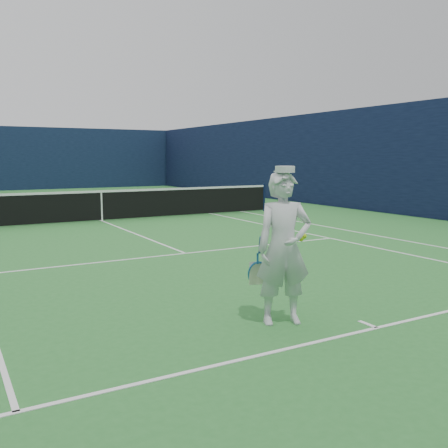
# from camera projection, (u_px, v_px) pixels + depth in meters

# --- Properties ---
(ground) EXTENTS (80.00, 80.00, 0.00)m
(ground) POSITION_uv_depth(u_px,v_px,m) (102.00, 221.00, 16.34)
(ground) COLOR #2C752F
(ground) RESTS_ON ground
(court_markings) EXTENTS (11.03, 23.83, 0.01)m
(court_markings) POSITION_uv_depth(u_px,v_px,m) (102.00, 221.00, 16.34)
(court_markings) COLOR white
(court_markings) RESTS_ON ground
(windscreen_fence) EXTENTS (20.12, 36.12, 4.00)m
(windscreen_fence) POSITION_uv_depth(u_px,v_px,m) (100.00, 160.00, 16.07)
(windscreen_fence) COLOR #0D1933
(windscreen_fence) RESTS_ON ground
(tennis_net) EXTENTS (12.88, 0.09, 1.07)m
(tennis_net) POSITION_uv_depth(u_px,v_px,m) (102.00, 204.00, 16.27)
(tennis_net) COLOR #141E4C
(tennis_net) RESTS_ON ground
(tennis_player) EXTENTS (0.81, 0.70, 1.97)m
(tennis_player) POSITION_uv_depth(u_px,v_px,m) (284.00, 248.00, 6.18)
(tennis_player) COLOR silver
(tennis_player) RESTS_ON ground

